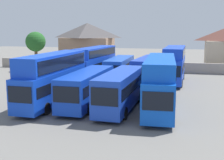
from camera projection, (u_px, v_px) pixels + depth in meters
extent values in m
plane|color=slate|center=(136.00, 78.00, 46.70)|extent=(140.00, 140.00, 0.00)
cube|color=gray|center=(143.00, 67.00, 53.31)|extent=(56.00, 0.50, 1.80)
cube|color=blue|center=(53.00, 86.00, 30.27)|extent=(2.64, 11.95, 3.03)
cube|color=black|center=(20.00, 95.00, 24.53)|extent=(2.15, 0.12, 1.36)
cube|color=black|center=(53.00, 82.00, 30.21)|extent=(2.67, 11.00, 0.95)
cube|color=blue|center=(54.00, 62.00, 30.16)|extent=(2.58, 11.36, 1.69)
cube|color=black|center=(54.00, 62.00, 30.16)|extent=(2.66, 10.76, 1.18)
cylinder|color=black|center=(46.00, 109.00, 26.69)|extent=(0.32, 1.10, 1.10)
cylinder|color=black|center=(24.00, 107.00, 27.27)|extent=(0.32, 1.10, 1.10)
cylinder|color=black|center=(77.00, 92.00, 33.71)|extent=(0.32, 1.10, 1.10)
cylinder|color=black|center=(59.00, 91.00, 34.30)|extent=(0.32, 1.10, 1.10)
cube|color=#113DC3|center=(88.00, 87.00, 29.94)|extent=(2.64, 10.99, 2.99)
cube|color=black|center=(66.00, 95.00, 24.62)|extent=(2.27, 0.09, 1.35)
cube|color=black|center=(87.00, 83.00, 29.88)|extent=(2.68, 10.11, 0.94)
cylinder|color=black|center=(88.00, 109.00, 26.63)|extent=(0.31, 1.10, 1.10)
cylinder|color=black|center=(63.00, 107.00, 27.19)|extent=(0.31, 1.10, 1.10)
cylinder|color=black|center=(108.00, 93.00, 33.13)|extent=(0.31, 1.10, 1.10)
cylinder|color=black|center=(87.00, 92.00, 33.70)|extent=(0.31, 1.10, 1.10)
cube|color=blue|center=(121.00, 89.00, 28.41)|extent=(2.72, 10.69, 3.19)
cube|color=black|center=(104.00, 97.00, 23.28)|extent=(2.18, 0.13, 1.43)
cube|color=black|center=(121.00, 85.00, 28.34)|extent=(2.74, 9.84, 1.00)
cylinder|color=black|center=(125.00, 113.00, 25.21)|extent=(0.33, 1.11, 1.10)
cylinder|color=black|center=(99.00, 111.00, 25.81)|extent=(0.33, 1.11, 1.10)
cylinder|color=black|center=(139.00, 97.00, 31.47)|extent=(0.33, 1.11, 1.10)
cylinder|color=black|center=(118.00, 95.00, 32.07)|extent=(0.33, 1.11, 1.10)
cube|color=blue|center=(160.00, 90.00, 27.93)|extent=(3.38, 12.11, 3.12)
cube|color=black|center=(158.00, 101.00, 22.05)|extent=(2.26, 0.23, 1.41)
cube|color=black|center=(160.00, 86.00, 27.87)|extent=(3.36, 11.16, 0.98)
cube|color=blue|center=(161.00, 65.00, 27.84)|extent=(3.29, 11.51, 1.41)
cube|color=black|center=(161.00, 65.00, 27.84)|extent=(3.34, 10.92, 0.98)
cylinder|color=black|center=(173.00, 116.00, 24.35)|extent=(0.37, 1.12, 1.10)
cylinder|color=black|center=(143.00, 115.00, 24.77)|extent=(0.37, 1.12, 1.10)
cylinder|color=black|center=(172.00, 96.00, 31.55)|extent=(0.37, 1.12, 1.10)
cylinder|color=black|center=(149.00, 95.00, 31.97)|extent=(0.37, 1.12, 1.10)
cube|color=blue|center=(95.00, 67.00, 45.09)|extent=(3.55, 11.97, 3.00)
cube|color=black|center=(77.00, 70.00, 39.51)|extent=(2.28, 0.27, 1.35)
cube|color=black|center=(95.00, 65.00, 45.03)|extent=(3.52, 11.03, 0.94)
cube|color=blue|center=(95.00, 52.00, 44.99)|extent=(3.45, 11.37, 1.45)
cube|color=black|center=(95.00, 52.00, 44.99)|extent=(3.50, 10.79, 1.01)
cylinder|color=black|center=(93.00, 80.00, 41.51)|extent=(0.39, 1.12, 1.10)
cylinder|color=black|center=(77.00, 79.00, 42.28)|extent=(0.39, 1.12, 1.10)
cylinder|color=black|center=(110.00, 73.00, 48.33)|extent=(0.39, 1.12, 1.10)
cylinder|color=black|center=(96.00, 72.00, 49.10)|extent=(0.39, 1.12, 1.10)
cube|color=blue|center=(120.00, 68.00, 44.07)|extent=(2.84, 10.36, 2.96)
cube|color=black|center=(112.00, 70.00, 39.04)|extent=(2.27, 0.14, 1.33)
cube|color=black|center=(120.00, 66.00, 44.01)|extent=(2.86, 9.53, 0.93)
cylinder|color=black|center=(124.00, 81.00, 40.95)|extent=(0.33, 1.11, 1.10)
cylinder|color=black|center=(107.00, 80.00, 41.47)|extent=(0.33, 1.11, 1.10)
cylinder|color=black|center=(131.00, 74.00, 47.09)|extent=(0.33, 1.11, 1.10)
cylinder|color=black|center=(116.00, 74.00, 47.61)|extent=(0.33, 1.11, 1.10)
cube|color=#1B3DC1|center=(148.00, 68.00, 43.38)|extent=(3.22, 11.04, 3.07)
cube|color=black|center=(139.00, 71.00, 38.19)|extent=(2.19, 0.23, 1.38)
cube|color=black|center=(148.00, 66.00, 43.31)|extent=(3.20, 10.17, 0.97)
cylinder|color=black|center=(151.00, 82.00, 40.09)|extent=(0.37, 1.12, 1.10)
cylinder|color=black|center=(134.00, 81.00, 40.79)|extent=(0.37, 1.12, 1.10)
cylinder|color=black|center=(159.00, 75.00, 46.41)|extent=(0.37, 1.12, 1.10)
cylinder|color=black|center=(145.00, 74.00, 47.12)|extent=(0.37, 1.12, 1.10)
cube|color=blue|center=(174.00, 69.00, 42.41)|extent=(2.70, 10.56, 3.14)
cube|color=black|center=(171.00, 71.00, 37.32)|extent=(2.24, 0.11, 1.41)
cube|color=black|center=(174.00, 66.00, 42.34)|extent=(2.73, 9.72, 0.99)
cube|color=blue|center=(175.00, 52.00, 42.27)|extent=(2.64, 10.03, 1.49)
cube|color=black|center=(175.00, 52.00, 42.27)|extent=(2.72, 9.51, 1.05)
cylinder|color=black|center=(181.00, 83.00, 39.23)|extent=(0.32, 1.10, 1.10)
cylinder|color=black|center=(163.00, 82.00, 39.83)|extent=(0.32, 1.10, 1.10)
cylinder|color=black|center=(183.00, 76.00, 45.44)|extent=(0.32, 1.10, 1.10)
cylinder|color=black|center=(167.00, 75.00, 46.04)|extent=(0.32, 1.10, 1.10)
cube|color=#9E7A60|center=(88.00, 51.00, 63.00)|extent=(9.88, 7.06, 5.68)
pyramid|color=#514C4C|center=(87.00, 30.00, 62.27)|extent=(10.38, 7.42, 2.97)
cylinder|color=brown|center=(36.00, 60.00, 54.90)|extent=(0.55, 0.55, 3.95)
sphere|color=#235B23|center=(36.00, 42.00, 54.36)|extent=(3.57, 3.57, 3.57)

